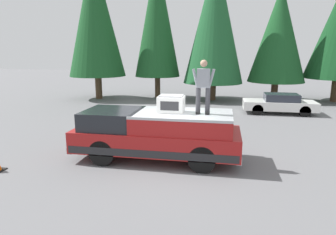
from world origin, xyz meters
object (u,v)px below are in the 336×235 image
(pickup_truck, at_px, (157,134))
(compressor_unit, at_px, (171,104))
(person_on_truck_bed, at_px, (203,86))
(parked_car_white, at_px, (280,104))

(pickup_truck, relative_size, compressor_unit, 6.60)
(person_on_truck_bed, xyz_separation_m, parked_car_white, (8.84, -3.90, -1.97))
(pickup_truck, bearing_deg, parked_car_white, -31.75)
(parked_car_white, bearing_deg, person_on_truck_bed, 156.20)
(person_on_truck_bed, relative_size, parked_car_white, 0.41)
(pickup_truck, distance_m, compressor_unit, 1.16)
(compressor_unit, bearing_deg, person_on_truck_bed, -94.55)
(pickup_truck, height_order, parked_car_white, pickup_truck)
(parked_car_white, bearing_deg, pickup_truck, 148.25)
(compressor_unit, height_order, person_on_truck_bed, person_on_truck_bed)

